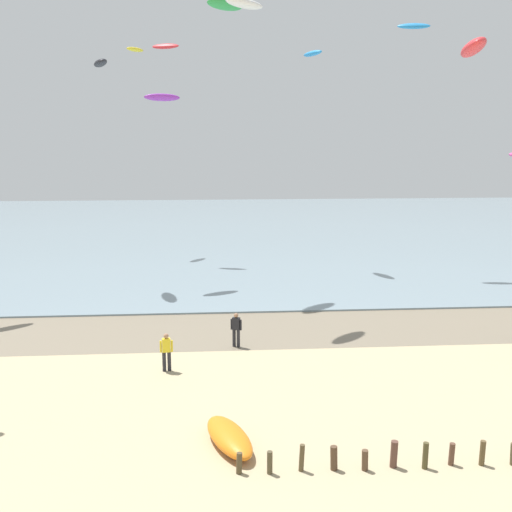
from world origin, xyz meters
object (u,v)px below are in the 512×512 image
object	(u,v)px
kite_aloft_3	(100,63)
kite_aloft_10	(414,26)
grounded_kite	(229,437)
kite_aloft_2	(473,48)
kite_aloft_7	(162,97)
person_mid_beach	(236,329)
person_right_flank	(166,351)
kite_aloft_4	(245,4)
kite_aloft_12	(165,46)
kite_aloft_13	(135,50)
kite_aloft_0	(313,53)
kite_aloft_5	(225,5)

from	to	relation	value
kite_aloft_3	kite_aloft_10	world-z (taller)	kite_aloft_10
grounded_kite	kite_aloft_2	distance (m)	19.23
kite_aloft_3	kite_aloft_7	distance (m)	4.49
person_mid_beach	person_right_flank	size ratio (longest dim) A/B	1.00
person_right_flank	kite_aloft_4	world-z (taller)	kite_aloft_4
kite_aloft_4	kite_aloft_7	xyz separation A→B (m)	(-5.09, 8.08, -4.32)
kite_aloft_7	kite_aloft_12	size ratio (longest dim) A/B	1.14
kite_aloft_7	kite_aloft_10	size ratio (longest dim) A/B	1.08
person_mid_beach	kite_aloft_7	bearing A→B (deg)	107.08
kite_aloft_3	kite_aloft_4	world-z (taller)	kite_aloft_4
kite_aloft_4	kite_aloft_10	size ratio (longest dim) A/B	1.14
kite_aloft_2	kite_aloft_13	distance (m)	33.79
kite_aloft_0	kite_aloft_7	distance (m)	12.85
kite_aloft_2	kite_aloft_7	world-z (taller)	kite_aloft_2
kite_aloft_2	kite_aloft_13	world-z (taller)	kite_aloft_13
person_mid_beach	kite_aloft_13	bearing A→B (deg)	105.47
person_mid_beach	kite_aloft_12	world-z (taller)	kite_aloft_12
kite_aloft_3	kite_aloft_13	xyz separation A→B (m)	(0.80, 13.05, 2.71)
kite_aloft_2	kite_aloft_4	xyz separation A→B (m)	(-9.47, 7.58, 3.24)
kite_aloft_3	kite_aloft_7	bearing A→B (deg)	79.38
kite_aloft_3	kite_aloft_5	distance (m)	9.04
person_right_flank	kite_aloft_0	world-z (taller)	kite_aloft_0
kite_aloft_2	kite_aloft_13	xyz separation A→B (m)	(-17.70, 28.53, 3.79)
person_mid_beach	kite_aloft_10	world-z (taller)	kite_aloft_10
grounded_kite	kite_aloft_5	world-z (taller)	kite_aloft_5
person_mid_beach	person_right_flank	world-z (taller)	same
kite_aloft_10	kite_aloft_5	bearing A→B (deg)	29.00
kite_aloft_7	kite_aloft_3	bearing A→B (deg)	-24.00
person_mid_beach	kite_aloft_13	xyz separation A→B (m)	(-7.42, 26.82, 16.75)
person_mid_beach	kite_aloft_4	size ratio (longest dim) A/B	0.63
person_right_flank	kite_aloft_10	size ratio (longest dim) A/B	0.72
person_right_flank	kite_aloft_2	xyz separation A→B (m)	(13.44, 1.24, 12.96)
person_mid_beach	kite_aloft_13	size ratio (longest dim) A/B	0.84
person_mid_beach	kite_aloft_10	size ratio (longest dim) A/B	0.72
person_right_flank	kite_aloft_2	world-z (taller)	kite_aloft_2
kite_aloft_12	kite_aloft_13	bearing A→B (deg)	-36.54
kite_aloft_10	kite_aloft_13	distance (m)	23.37
kite_aloft_10	person_right_flank	bearing A→B (deg)	57.87
person_mid_beach	kite_aloft_3	xyz separation A→B (m)	(-8.23, 13.77, 14.04)
kite_aloft_5	kite_aloft_10	xyz separation A→B (m)	(13.81, 5.22, -0.15)
kite_aloft_0	kite_aloft_12	distance (m)	11.95
grounded_kite	kite_aloft_12	xyz separation A→B (m)	(-3.90, 32.84, 17.10)
grounded_kite	kite_aloft_5	xyz separation A→B (m)	(0.58, 21.48, 17.94)
kite_aloft_4	kite_aloft_13	distance (m)	22.52
person_mid_beach	kite_aloft_7	xyz separation A→B (m)	(-4.29, 13.95, 11.88)
person_right_flank	kite_aloft_10	world-z (taller)	kite_aloft_10
person_mid_beach	kite_aloft_0	world-z (taller)	kite_aloft_0
kite_aloft_3	kite_aloft_13	bearing A→B (deg)	163.25
person_mid_beach	kite_aloft_10	distance (m)	27.72
kite_aloft_7	kite_aloft_12	bearing A→B (deg)	-114.84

